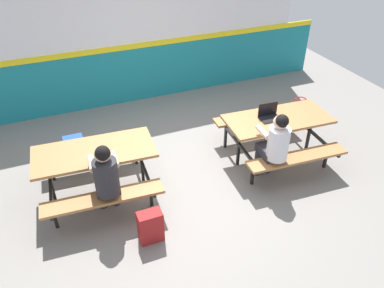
# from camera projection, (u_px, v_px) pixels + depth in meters

# --- Properties ---
(ground_plane) EXTENTS (10.00, 10.00, 0.02)m
(ground_plane) POSITION_uv_depth(u_px,v_px,m) (191.00, 172.00, 5.93)
(ground_plane) COLOR gray
(accent_backdrop) EXTENTS (8.00, 0.14, 2.60)m
(accent_backdrop) POSITION_uv_depth(u_px,v_px,m) (138.00, 40.00, 7.28)
(accent_backdrop) COLOR teal
(accent_backdrop) RESTS_ON ground
(picnic_table_left) EXTENTS (1.66, 1.64, 0.74)m
(picnic_table_left) POSITION_uv_depth(u_px,v_px,m) (96.00, 161.00, 5.21)
(picnic_table_left) COLOR #9E6B3D
(picnic_table_left) RESTS_ON ground
(picnic_table_right) EXTENTS (1.66, 1.64, 0.74)m
(picnic_table_right) POSITION_uv_depth(u_px,v_px,m) (277.00, 127.00, 5.92)
(picnic_table_right) COLOR #9E6B3D
(picnic_table_right) RESTS_ON ground
(student_nearer) EXTENTS (0.38, 0.53, 1.21)m
(student_nearer) POSITION_uv_depth(u_px,v_px,m) (106.00, 176.00, 4.71)
(student_nearer) COLOR #2D2D38
(student_nearer) RESTS_ON ground
(student_further) EXTENTS (0.38, 0.53, 1.21)m
(student_further) POSITION_uv_depth(u_px,v_px,m) (275.00, 143.00, 5.32)
(student_further) COLOR #2D2D38
(student_further) RESTS_ON ground
(laptop_dark) EXTENTS (0.33, 0.24, 0.22)m
(laptop_dark) POSITION_uv_depth(u_px,v_px,m) (269.00, 115.00, 5.79)
(laptop_dark) COLOR black
(laptop_dark) RESTS_ON picnic_table_right
(backpack_dark) EXTENTS (0.30, 0.22, 0.44)m
(backpack_dark) POSITION_uv_depth(u_px,v_px,m) (150.00, 226.00, 4.68)
(backpack_dark) COLOR maroon
(backpack_dark) RESTS_ON ground
(tote_bag_bright) EXTENTS (0.34, 0.21, 0.43)m
(tote_bag_bright) POSITION_uv_depth(u_px,v_px,m) (299.00, 110.00, 7.14)
(tote_bag_bright) COLOR maroon
(tote_bag_bright) RESTS_ON ground
(satchel_spare) EXTENTS (0.30, 0.22, 0.44)m
(satchel_spare) POSITION_uv_depth(u_px,v_px,m) (75.00, 149.00, 6.06)
(satchel_spare) COLOR #1E47B2
(satchel_spare) RESTS_ON ground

